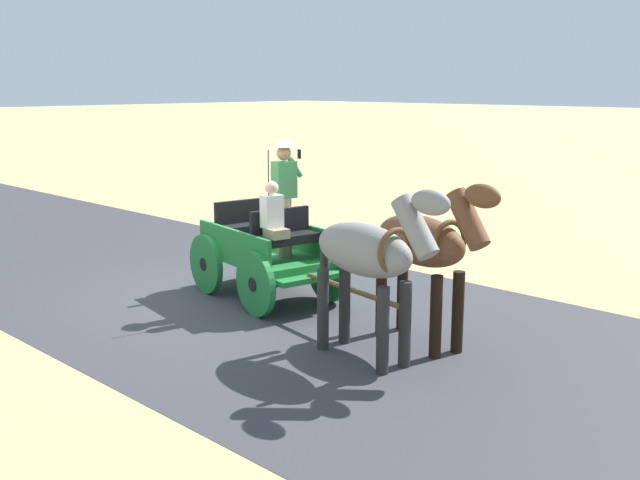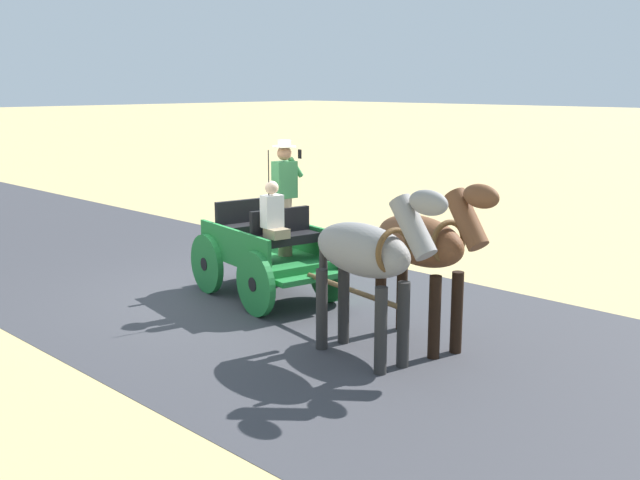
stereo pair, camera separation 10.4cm
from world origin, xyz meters
TOP-DOWN VIEW (x-y plane):
  - ground_plane at (0.00, 0.00)m, footprint 200.00×200.00m
  - road_surface at (0.00, 0.00)m, footprint 6.65×160.00m
  - horse_drawn_carriage at (-0.32, 0.58)m, footprint 1.81×4.51m
  - horse_near_side at (-0.25, 3.65)m, footprint 0.89×2.15m
  - horse_off_side at (0.66, 3.49)m, footprint 0.74×2.14m

SIDE VIEW (x-z plane):
  - ground_plane at x=0.00m, z-range 0.00..0.00m
  - road_surface at x=0.00m, z-range 0.00..0.01m
  - horse_drawn_carriage at x=-0.32m, z-range -0.43..2.07m
  - horse_near_side at x=-0.25m, z-range 0.22..2.43m
  - horse_off_side at x=0.66m, z-range 0.22..2.43m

